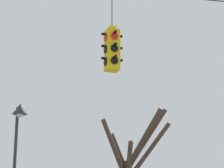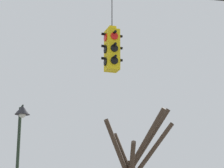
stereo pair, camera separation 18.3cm
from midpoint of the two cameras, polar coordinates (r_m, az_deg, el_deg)
The scene contains 2 objects.
traffic_light_near_left_pole at distance 11.54m, azimuth -0.46°, elevation 4.54°, with size 0.58×0.58×2.59m.
street_lamp at distance 16.41m, azimuth -12.53°, elevation -6.51°, with size 0.56×0.95×5.15m.
Camera 1 is at (-5.73, -9.85, 1.71)m, focal length 70.00 mm.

